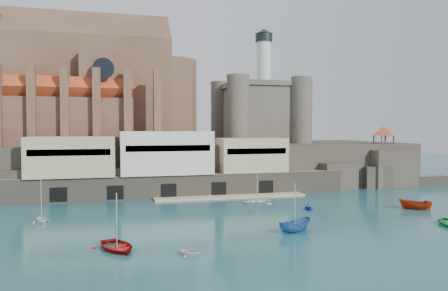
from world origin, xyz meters
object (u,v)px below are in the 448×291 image
church (95,92)px  boat_2 (295,232)px  boat_0 (117,250)px  boat_1 (188,254)px  castle_keep (259,110)px  pavilion (384,132)px

church → boat_2: 63.69m
church → boat_0: church is taller
boat_1 → boat_2: size_ratio=0.52×
castle_keep → pavilion: (25.92, -15.08, -5.59)m
church → boat_1: size_ratio=16.91×
castle_keep → boat_2: (-13.73, -52.76, -18.31)m
church → boat_0: bearing=-86.2°
castle_keep → boat_2: 57.51m
castle_keep → boat_2: castle_keep is taller
church → pavilion: church is taller
boat_0 → boat_2: 22.90m
pavilion → boat_0: 75.38m
pavilion → boat_2: bearing=-136.5°
castle_keep → pavilion: castle_keep is taller
boat_2 → castle_keep: bearing=-34.5°
church → boat_2: bearing=-63.7°
boat_0 → church: bearing=74.5°
pavilion → boat_1: 71.70m
church → boat_2: (26.47, -53.54, -22.13)m
castle_keep → boat_0: size_ratio=4.52×
boat_0 → boat_2: size_ratio=1.22×
boat_1 → pavilion: bearing=-11.3°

